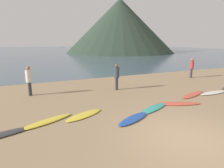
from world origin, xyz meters
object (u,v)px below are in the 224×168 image
surfboard_2 (47,121)px  surfboard_8 (214,93)px  surfboard_3 (84,115)px  surfboard_6 (178,104)px  person_2 (192,66)px  surfboard_4 (134,119)px  person_0 (29,78)px  surfboard_5 (154,108)px  person_1 (117,75)px  surfboard_7 (193,95)px

surfboard_2 → surfboard_8: 10.07m
surfboard_2 → surfboard_3: (1.56, 0.05, -0.01)m
surfboard_6 → person_2: (6.30, 5.15, 1.00)m
surfboard_4 → surfboard_6: bearing=-11.2°
surfboard_3 → surfboard_4: surfboard_4 is taller
surfboard_2 → person_0: 4.64m
surfboard_3 → surfboard_4: bearing=-60.2°
person_2 → surfboard_2: bearing=70.5°
surfboard_3 → person_2: size_ratio=1.10×
surfboard_5 → person_0: bearing=113.9°
surfboard_5 → person_2: person_2 is taller
surfboard_3 → surfboard_6: bearing=-30.5°
surfboard_4 → person_2: (9.43, 5.93, 0.99)m
surfboard_5 → surfboard_6: (1.57, 0.06, -0.01)m
surfboard_5 → surfboard_8: (5.17, 0.76, 0.01)m
surfboard_2 → surfboard_3: 1.56m
surfboard_8 → person_0: size_ratio=1.32×
surfboard_4 → surfboard_5: bearing=-0.6°
surfboard_5 → person_1: 4.24m
surfboard_2 → person_2: 13.65m
person_1 → surfboard_3: bearing=-117.4°
surfboard_3 → surfboard_4: 2.18m
surfboard_3 → surfboard_4: (1.78, -1.26, 0.01)m
surfboard_5 → surfboard_6: surfboard_5 is taller
surfboard_3 → surfboard_7: (6.97, 0.46, -0.00)m
surfboard_3 → person_1: 4.96m
surfboard_3 → surfboard_6: (4.91, -0.49, -0.00)m
surfboard_7 → person_0: (-9.04, 4.00, 1.02)m
surfboard_4 → person_1: person_1 is taller
surfboard_3 → surfboard_8: 8.51m
surfboard_4 → surfboard_6: surfboard_4 is taller
surfboard_5 → surfboard_7: bearing=-7.8°
surfboard_5 → person_2: (7.88, 5.22, 1.00)m
surfboard_2 → surfboard_5: surfboard_2 is taller
surfboard_2 → person_1: 6.14m
surfboard_5 → surfboard_7: (3.64, 1.01, -0.01)m
surfboard_6 → person_0: bearing=165.8°
surfboard_8 → person_1: person_1 is taller
surfboard_7 → surfboard_8: surfboard_8 is taller
surfboard_6 → surfboard_8: 3.67m
surfboard_4 → surfboard_6: (3.13, 0.77, -0.01)m
surfboard_2 → surfboard_6: (6.47, -0.44, -0.01)m
surfboard_2 → surfboard_4: size_ratio=1.18×
surfboard_4 → surfboard_5: (1.56, 0.71, -0.01)m
surfboard_4 → surfboard_2: bearing=135.0°
surfboard_3 → person_2: 12.19m
surfboard_2 → surfboard_8: bearing=-21.8°
surfboard_5 → person_0: (-5.41, 5.00, 1.01)m
person_0 → surfboard_4: bearing=26.0°
surfboard_5 → person_1: person_1 is taller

